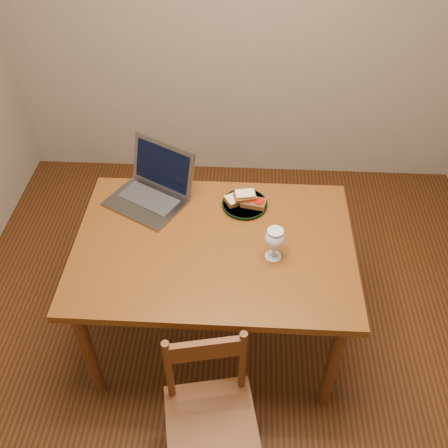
# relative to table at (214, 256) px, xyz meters

# --- Properties ---
(floor) EXTENTS (3.20, 3.20, 0.02)m
(floor) POSITION_rel_table_xyz_m (0.09, -0.07, -0.66)
(floor) COLOR black
(floor) RESTS_ON ground
(table) EXTENTS (1.30, 0.90, 0.74)m
(table) POSITION_rel_table_xyz_m (0.00, 0.00, 0.00)
(table) COLOR #4C2C0C
(table) RESTS_ON floor
(chair) EXTENTS (0.43, 0.42, 0.40)m
(chair) POSITION_rel_table_xyz_m (0.03, -0.66, -0.22)
(chair) COLOR #3E220D
(chair) RESTS_ON floor
(plate) EXTENTS (0.23, 0.23, 0.02)m
(plate) POSITION_rel_table_xyz_m (0.14, 0.27, 0.10)
(plate) COLOR black
(plate) RESTS_ON table
(sandwich_cheese) EXTENTS (0.14, 0.12, 0.04)m
(sandwich_cheese) POSITION_rel_table_xyz_m (0.10, 0.28, 0.12)
(sandwich_cheese) COLOR #381E0C
(sandwich_cheese) RESTS_ON plate
(sandwich_tomato) EXTENTS (0.13, 0.09, 0.04)m
(sandwich_tomato) POSITION_rel_table_xyz_m (0.18, 0.26, 0.12)
(sandwich_tomato) COLOR #381E0C
(sandwich_tomato) RESTS_ON plate
(sandwich_top) EXTENTS (0.12, 0.09, 0.03)m
(sandwich_top) POSITION_rel_table_xyz_m (0.14, 0.27, 0.15)
(sandwich_top) COLOR #381E0C
(sandwich_top) RESTS_ON plate
(milk_glass) EXTENTS (0.09, 0.09, 0.17)m
(milk_glass) POSITION_rel_table_xyz_m (0.27, -0.07, 0.17)
(milk_glass) COLOR white
(milk_glass) RESTS_ON table
(laptop) EXTENTS (0.48, 0.46, 0.26)m
(laptop) POSITION_rel_table_xyz_m (-0.33, 0.32, 0.15)
(laptop) COLOR slate
(laptop) RESTS_ON table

